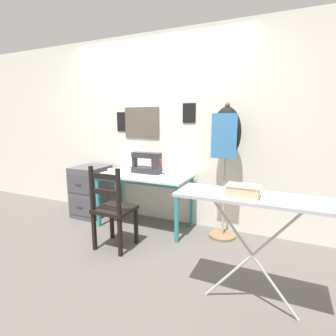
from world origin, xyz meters
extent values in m
plane|color=#5B5651|center=(0.00, 0.00, 0.00)|extent=(14.00, 14.00, 0.00)
cube|color=silver|center=(0.00, 0.66, 1.27)|extent=(10.00, 0.05, 2.55)
cube|color=brown|center=(-0.22, 0.63, 1.38)|extent=(0.54, 0.02, 0.43)
cube|color=black|center=(-0.55, 0.63, 1.39)|extent=(0.16, 0.01, 0.27)
cube|color=black|center=(0.49, 0.63, 1.50)|extent=(0.18, 0.01, 0.25)
cube|color=silver|center=(0.00, 0.30, 0.70)|extent=(1.21, 0.60, 0.02)
cube|color=teal|center=(0.00, 0.04, 0.67)|extent=(1.13, 0.03, 0.04)
cube|color=teal|center=(-0.57, 0.04, 0.34)|extent=(0.04, 0.04, 0.69)
cube|color=teal|center=(0.57, 0.04, 0.34)|extent=(0.04, 0.04, 0.69)
cube|color=teal|center=(-0.57, 0.56, 0.34)|extent=(0.04, 0.04, 0.69)
cube|color=teal|center=(0.57, 0.56, 0.34)|extent=(0.04, 0.04, 0.69)
cube|color=#28282D|center=(-0.02, 0.39, 0.75)|extent=(0.40, 0.15, 0.08)
cube|color=#28282D|center=(0.13, 0.39, 0.89)|extent=(0.09, 0.13, 0.20)
cube|color=#28282D|center=(-0.04, 0.39, 0.96)|extent=(0.35, 0.11, 0.07)
cube|color=#28282D|center=(-0.20, 0.39, 0.86)|extent=(0.04, 0.08, 0.13)
cylinder|color=#B22D2D|center=(0.19, 0.39, 0.89)|extent=(0.02, 0.06, 0.06)
cylinder|color=#99999E|center=(0.13, 0.39, 1.00)|extent=(0.01, 0.01, 0.02)
cylinder|color=silver|center=(-0.47, 0.27, 0.74)|extent=(0.14, 0.14, 0.05)
cylinder|color=gray|center=(-0.47, 0.27, 0.76)|extent=(0.12, 0.12, 0.01)
cube|color=silver|center=(0.49, 0.10, 0.72)|extent=(0.11, 0.06, 0.00)
cube|color=silver|center=(0.48, 0.08, 0.72)|extent=(0.10, 0.08, 0.00)
torus|color=#2870B7|center=(0.42, 0.13, 0.72)|extent=(0.03, 0.03, 0.01)
torus|color=#2870B7|center=(0.42, 0.13, 0.72)|extent=(0.03, 0.03, 0.01)
cylinder|color=#2875C1|center=(0.23, 0.40, 0.73)|extent=(0.03, 0.03, 0.03)
cylinder|color=beige|center=(0.23, 0.40, 0.75)|extent=(0.04, 0.04, 0.00)
cylinder|color=beige|center=(0.23, 0.40, 0.72)|extent=(0.04, 0.04, 0.00)
cube|color=black|center=(-0.02, -0.34, 0.44)|extent=(0.40, 0.38, 0.04)
cube|color=black|center=(-0.19, -0.18, 0.21)|extent=(0.04, 0.04, 0.42)
cube|color=black|center=(0.15, -0.18, 0.21)|extent=(0.04, 0.04, 0.42)
cube|color=black|center=(-0.19, -0.50, 0.21)|extent=(0.04, 0.04, 0.42)
cube|color=black|center=(0.15, -0.50, 0.21)|extent=(0.04, 0.04, 0.42)
cube|color=black|center=(-0.19, -0.50, 0.70)|extent=(0.04, 0.04, 0.48)
cube|color=black|center=(0.15, -0.50, 0.70)|extent=(0.04, 0.04, 0.48)
cube|color=black|center=(-0.02, -0.50, 0.85)|extent=(0.34, 0.02, 0.06)
cube|color=black|center=(-0.02, -0.50, 0.68)|extent=(0.34, 0.02, 0.06)
cube|color=#4C4C51|center=(-0.94, 0.34, 0.37)|extent=(0.44, 0.50, 0.74)
cube|color=#46464B|center=(-0.94, 0.09, 0.53)|extent=(0.40, 0.01, 0.27)
cube|color=#333338|center=(-0.94, 0.08, 0.53)|extent=(0.10, 0.01, 0.02)
cube|color=#46464B|center=(-0.94, 0.09, 0.21)|extent=(0.40, 0.01, 0.27)
cube|color=#333338|center=(-0.94, 0.08, 0.21)|extent=(0.10, 0.01, 0.02)
cylinder|color=#846647|center=(1.02, 0.41, 0.01)|extent=(0.32, 0.32, 0.03)
cylinder|color=#ADA89E|center=(1.02, 0.41, 0.55)|extent=(0.03, 0.03, 1.03)
ellipsoid|color=black|center=(1.02, 0.41, 1.27)|extent=(0.33, 0.24, 0.59)
sphere|color=brown|center=(1.02, 0.41, 1.58)|extent=(0.06, 0.06, 0.06)
cube|color=teal|center=(1.02, 0.29, 1.24)|extent=(0.28, 0.01, 0.50)
cube|color=#ADB2B7|center=(1.49, -0.72, 0.87)|extent=(1.15, 0.36, 0.02)
cylinder|color=#B7B7BC|center=(1.49, -0.72, 0.43)|extent=(0.70, 0.02, 0.88)
cylinder|color=#B7B7BC|center=(1.49, -0.72, 0.43)|extent=(0.70, 0.02, 0.88)
cube|color=beige|center=(1.41, -0.78, 0.93)|extent=(0.22, 0.14, 0.08)
cube|color=beige|center=(1.41, -0.78, 0.97)|extent=(0.23, 0.15, 0.01)
camera|label=1|loc=(1.66, -2.62, 1.43)|focal=28.00mm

